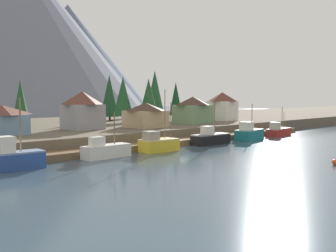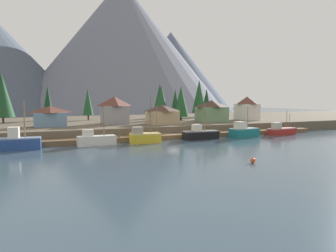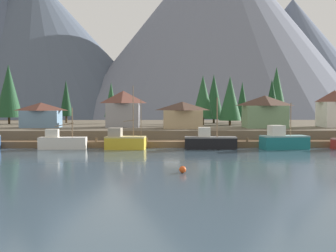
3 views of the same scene
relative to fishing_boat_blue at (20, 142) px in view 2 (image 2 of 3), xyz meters
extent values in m
cube|color=#384C5B|center=(30.21, 21.56, -1.90)|extent=(400.00, 400.00, 1.00)
cube|color=brown|center=(30.21, 3.56, -0.90)|extent=(80.00, 4.00, 1.00)
cylinder|color=brown|center=(2.21, 1.76, -0.60)|extent=(0.36, 0.36, 1.60)
cylinder|color=brown|center=(10.21, 1.76, -0.60)|extent=(0.36, 0.36, 1.60)
cylinder|color=brown|center=(18.21, 1.76, -0.60)|extent=(0.36, 0.36, 1.60)
cylinder|color=brown|center=(26.21, 1.76, -0.60)|extent=(0.36, 0.36, 1.60)
cylinder|color=brown|center=(34.21, 1.76, -0.60)|extent=(0.36, 0.36, 1.60)
cylinder|color=brown|center=(42.21, 1.76, -0.60)|extent=(0.36, 0.36, 1.60)
cylinder|color=brown|center=(50.21, 1.76, -0.60)|extent=(0.36, 0.36, 1.60)
cylinder|color=brown|center=(58.21, 1.76, -0.60)|extent=(0.36, 0.36, 1.60)
cylinder|color=brown|center=(66.21, 1.76, -0.60)|extent=(0.36, 0.36, 1.60)
cube|color=brown|center=(30.21, 33.56, -0.15)|extent=(400.00, 56.00, 2.50)
cone|color=slate|center=(55.25, 140.67, 41.85)|extent=(137.64, 137.64, 86.51)
cone|color=slate|center=(90.08, 140.00, 26.57)|extent=(89.33, 89.33, 55.95)
cube|color=navy|center=(0.15, -0.01, -0.43)|extent=(6.71, 2.89, 1.93)
cube|color=#6C7DA2|center=(0.15, -0.01, 0.63)|extent=(6.71, 2.89, 0.20)
cube|color=silver|center=(-0.87, 0.05, 1.68)|extent=(1.80, 2.10, 1.90)
cylinder|color=brown|center=(0.88, -0.05, 3.91)|extent=(0.20, 0.20, 6.36)
cube|color=silver|center=(13.33, 0.12, -0.59)|extent=(7.30, 2.65, 1.63)
cube|color=silver|center=(13.33, 0.12, 0.33)|extent=(7.30, 2.65, 0.20)
cube|color=silver|center=(11.73, 0.06, 1.05)|extent=(1.98, 1.41, 1.25)
cylinder|color=brown|center=(14.80, 0.17, 2.70)|extent=(0.17, 0.17, 4.55)
cylinder|color=brown|center=(13.63, 0.13, 2.36)|extent=(2.92, 0.23, 0.65)
cube|color=gold|center=(23.03, -0.38, -0.51)|extent=(6.27, 3.57, 1.77)
cube|color=tan|center=(23.03, -0.38, 0.47)|extent=(6.27, 3.57, 0.20)
cube|color=gray|center=(21.45, -0.25, 1.23)|extent=(2.13, 2.23, 1.30)
cylinder|color=brown|center=(24.22, -0.48, 4.46)|extent=(0.12, 0.12, 7.76)
cylinder|color=brown|center=(25.42, -0.58, 3.42)|extent=(0.10, 0.10, 5.68)
cylinder|color=brown|center=(23.56, -0.42, 2.98)|extent=(1.67, 0.22, 0.31)
cube|color=black|center=(36.14, -0.05, -0.56)|extent=(8.02, 2.95, 1.68)
cube|color=slate|center=(36.14, -0.05, 0.38)|extent=(8.02, 2.95, 0.20)
cube|color=silver|center=(35.16, -0.02, 1.21)|extent=(1.87, 1.75, 1.47)
cylinder|color=brown|center=(37.15, -0.08, 3.50)|extent=(0.19, 0.19, 6.05)
cube|color=#196B70|center=(47.45, -0.65, -0.46)|extent=(7.38, 4.09, 1.89)
cube|color=#679496|center=(47.45, -0.65, 0.59)|extent=(7.38, 4.09, 0.20)
cube|color=silver|center=(46.17, -0.84, 1.48)|extent=(2.40, 2.45, 1.59)
cylinder|color=brown|center=(48.46, -0.51, 3.21)|extent=(0.15, 0.15, 5.04)
cube|color=maroon|center=(59.17, -0.37, -0.68)|extent=(8.40, 3.58, 1.44)
cube|color=#AD6C6A|center=(59.17, -0.37, 0.14)|extent=(8.40, 3.58, 0.20)
cube|color=#B2AD9E|center=(57.18, -0.64, 0.97)|extent=(1.89, 2.19, 1.45)
cylinder|color=brown|center=(60.91, -0.13, 2.58)|extent=(0.12, 0.12, 4.67)
cylinder|color=brown|center=(61.95, 0.01, 2.02)|extent=(0.11, 0.11, 3.55)
cube|color=#6689A8|center=(5.62, 17.06, 2.72)|extent=(7.09, 4.76, 3.24)
pyramid|color=brown|center=(5.62, 17.06, 5.11)|extent=(7.45, 5.00, 1.53)
cube|color=tan|center=(32.49, 13.62, 2.77)|extent=(6.99, 6.41, 3.33)
pyramid|color=#422D23|center=(32.49, 13.62, 5.22)|extent=(7.34, 6.73, 1.58)
cube|color=silver|center=(62.45, 17.90, 3.55)|extent=(5.34, 6.38, 4.90)
pyramid|color=brown|center=(62.45, 17.90, 7.15)|extent=(5.61, 6.70, 2.29)
cube|color=#6B8E66|center=(48.12, 15.13, 3.19)|extent=(7.66, 5.98, 4.17)
pyramid|color=#422D23|center=(48.12, 15.13, 6.24)|extent=(8.05, 6.28, 1.93)
cube|color=gray|center=(21.19, 18.52, 3.43)|extent=(6.25, 6.01, 4.65)
pyramid|color=brown|center=(21.19, 18.52, 6.96)|extent=(6.57, 6.31, 2.42)
cylinder|color=#4C3823|center=(17.02, 35.68, 1.87)|extent=(0.50, 0.50, 1.55)
cone|color=#1E4C28|center=(17.02, 35.68, 6.69)|extent=(3.16, 3.16, 8.08)
cylinder|color=#4C3823|center=(51.67, 24.08, 1.83)|extent=(0.50, 0.50, 1.46)
cone|color=#14381E|center=(51.67, 24.08, 6.69)|extent=(3.31, 3.31, 8.25)
cylinder|color=#4C3823|center=(41.19, 37.48, 1.61)|extent=(0.50, 0.50, 1.03)
cone|color=#194223|center=(41.19, 37.48, 7.41)|extent=(4.82, 4.82, 10.58)
cylinder|color=#4C3823|center=(37.61, 27.29, 1.93)|extent=(0.50, 0.50, 1.65)
cone|color=#1E4C28|center=(37.61, 27.29, 7.31)|extent=(4.57, 4.57, 9.10)
cylinder|color=#4C3823|center=(5.79, 39.61, 1.94)|extent=(0.50, 0.50, 1.67)
cone|color=#14381E|center=(5.79, 39.61, 7.10)|extent=(3.13, 3.13, 8.64)
cylinder|color=#4C3823|center=(48.63, 41.01, 1.78)|extent=(0.50, 0.50, 1.37)
cone|color=#194223|center=(48.63, 41.01, 6.80)|extent=(3.34, 3.34, 8.66)
cylinder|color=#4C3823|center=(-5.60, 32.61, 1.88)|extent=(0.50, 0.50, 1.57)
cone|color=#194223|center=(-5.60, 32.61, 8.61)|extent=(5.97, 5.97, 11.88)
cylinder|color=#4C3823|center=(43.01, 24.52, 1.65)|extent=(0.50, 0.50, 1.09)
cone|color=#1E4C28|center=(43.01, 24.52, 6.82)|extent=(4.74, 4.74, 9.26)
cylinder|color=#4C3823|center=(55.82, 36.32, 1.89)|extent=(0.50, 0.50, 1.58)
cone|color=#1E4C28|center=(55.82, 36.32, 8.55)|extent=(5.18, 5.18, 11.76)
sphere|color=#E04C19|center=(30.53, -24.90, -1.05)|extent=(0.70, 0.70, 0.70)
camera|label=1|loc=(-19.54, -45.87, 7.22)|focal=42.73mm
camera|label=2|loc=(3.41, -58.34, 7.41)|focal=32.26mm
camera|label=3|loc=(28.20, -69.39, 5.33)|focal=48.20mm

